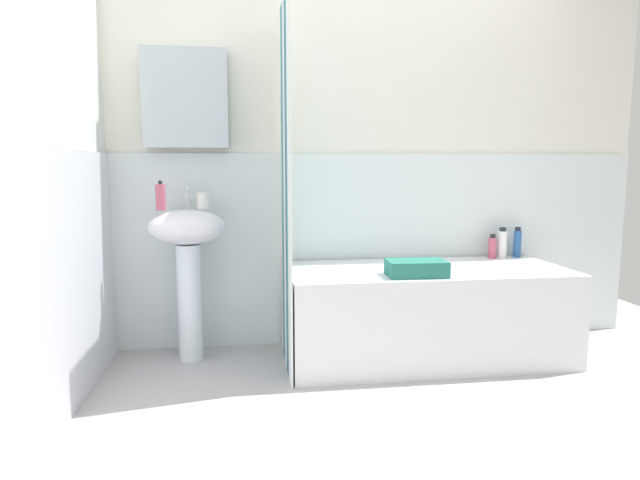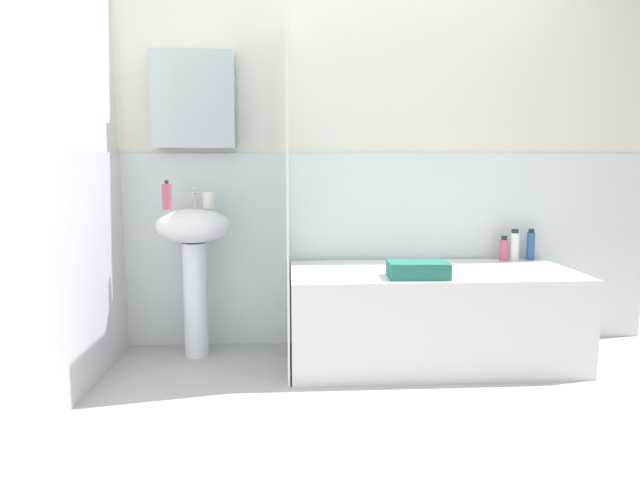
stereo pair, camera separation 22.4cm
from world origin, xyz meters
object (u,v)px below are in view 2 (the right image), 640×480
toothbrush_cup (209,200)px  shampoo_bottle (531,245)px  soap_dispenser (167,196)px  conditioner_bottle (504,249)px  bathtub (431,315)px  body_wash_bottle (514,246)px  towel_folded (418,270)px  sink (194,249)px

toothbrush_cup → shampoo_bottle: size_ratio=0.48×
soap_dispenser → toothbrush_cup: soap_dispenser is taller
conditioner_bottle → toothbrush_cup: bearing=-177.7°
bathtub → conditioner_bottle: (0.53, 0.27, 0.34)m
toothbrush_cup → body_wash_bottle: (1.87, 0.07, -0.30)m
body_wash_bottle → towel_folded: body_wash_bottle is taller
soap_dispenser → towel_folded: size_ratio=0.53×
conditioner_bottle → towel_folded: conditioner_bottle is taller
sink → conditioner_bottle: size_ratio=5.65×
toothbrush_cup → shampoo_bottle: 2.01m
body_wash_bottle → bathtub: bearing=-155.1°
shampoo_bottle → conditioner_bottle: size_ratio=1.26×
body_wash_bottle → conditioner_bottle: (-0.07, -0.00, -0.02)m
towel_folded → bathtub: bearing=57.0°
soap_dispenser → towel_folded: 1.46m
bathtub → shampoo_bottle: 0.84m
soap_dispenser → shampoo_bottle: size_ratio=0.85×
body_wash_bottle → shampoo_bottle: bearing=8.6°
towel_folded → conditioner_bottle: bearing=36.0°
body_wash_bottle → conditioner_bottle: size_ratio=1.27×
sink → towel_folded: (1.24, -0.36, -0.07)m
body_wash_bottle → conditioner_bottle: 0.07m
bathtub → towel_folded: 0.39m
toothbrush_cup → bathtub: 1.45m
toothbrush_cup → body_wash_bottle: 1.90m
sink → conditioner_bottle: sink is taller
bathtub → body_wash_bottle: 0.75m
body_wash_bottle → towel_folded: 0.87m
shampoo_bottle → soap_dispenser: bearing=-175.7°
sink → conditioner_bottle: 1.90m
soap_dispenser → towel_folded: bearing=-13.6°
shampoo_bottle → conditioner_bottle: bearing=-173.9°
sink → toothbrush_cup: toothbrush_cup is taller
toothbrush_cup → towel_folded: size_ratio=0.30×
soap_dispenser → towel_folded: soap_dispenser is taller
bathtub → towel_folded: bearing=-123.0°
soap_dispenser → toothbrush_cup: bearing=18.3°
sink → bathtub: sink is taller
toothbrush_cup → bathtub: bearing=-8.9°
soap_dispenser → body_wash_bottle: bearing=4.1°
sink → toothbrush_cup: size_ratio=9.37×
toothbrush_cup → bathtub: toothbrush_cup is taller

